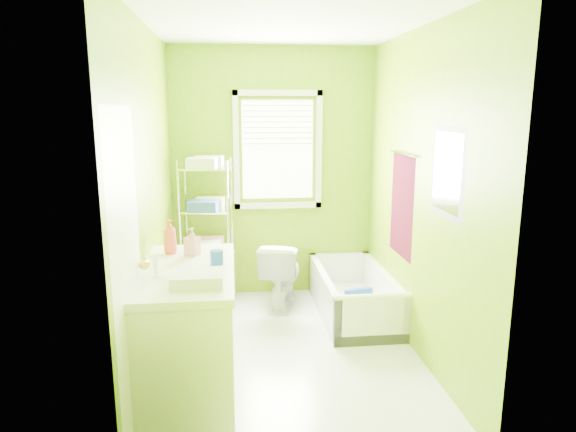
{
  "coord_description": "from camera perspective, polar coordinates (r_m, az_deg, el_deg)",
  "views": [
    {
      "loc": [
        -0.43,
        -3.9,
        1.99
      ],
      "look_at": [
        0.03,
        0.25,
        1.1
      ],
      "focal_mm": 32.0,
      "sensor_mm": 36.0,
      "label": 1
    }
  ],
  "objects": [
    {
      "name": "right_wall_decor",
      "position": [
        4.2,
        14.25,
        2.49
      ],
      "size": [
        0.04,
        1.48,
        1.17
      ],
      "color": "#460818",
      "rests_on": "ground"
    },
    {
      "name": "door",
      "position": [
        3.12,
        -17.28,
        -7.0
      ],
      "size": [
        0.09,
        0.8,
        2.0
      ],
      "color": "white",
      "rests_on": "ground"
    },
    {
      "name": "wire_shelf_unit",
      "position": [
        5.19,
        -8.86,
        -0.03
      ],
      "size": [
        0.54,
        0.43,
        1.51
      ],
      "color": "silver",
      "rests_on": "ground"
    },
    {
      "name": "vanity",
      "position": [
        3.68,
        -10.92,
        -12.21
      ],
      "size": [
        0.63,
        1.24,
        1.18
      ],
      "color": "white",
      "rests_on": "ground"
    },
    {
      "name": "toilet",
      "position": [
        5.22,
        -0.74,
        -6.39
      ],
      "size": [
        0.54,
        0.75,
        0.68
      ],
      "primitive_type": "imported",
      "rotation": [
        0.0,
        0.0,
        2.89
      ],
      "color": "white",
      "rests_on": "ground"
    },
    {
      "name": "window",
      "position": [
        5.35,
        -1.14,
        8.0
      ],
      "size": [
        0.92,
        0.05,
        1.22
      ],
      "color": "white",
      "rests_on": "ground"
    },
    {
      "name": "bathtub",
      "position": [
        5.08,
        7.36,
        -9.37
      ],
      "size": [
        0.66,
        1.41,
        0.46
      ],
      "color": "white",
      "rests_on": "ground"
    },
    {
      "name": "room_envelope",
      "position": [
        3.94,
        0.02,
        5.59
      ],
      "size": [
        2.14,
        2.94,
        2.62
      ],
      "color": "#668F06",
      "rests_on": "ground"
    },
    {
      "name": "ground",
      "position": [
        4.39,
        0.02,
        -14.89
      ],
      "size": [
        2.9,
        2.9,
        0.0
      ],
      "primitive_type": "plane",
      "color": "silver",
      "rests_on": "ground"
    }
  ]
}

